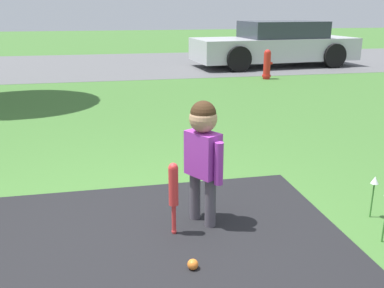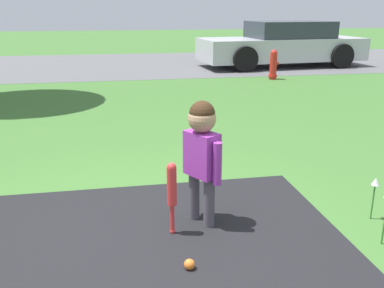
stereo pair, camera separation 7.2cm
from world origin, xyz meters
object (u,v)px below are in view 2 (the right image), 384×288
at_px(sports_ball, 189,264).
at_px(fire_hydrant, 273,65).
at_px(child, 202,146).
at_px(parked_car, 283,45).
at_px(baseball_bat, 172,189).

height_order(sports_ball, fire_hydrant, fire_hydrant).
xyz_separation_m(child, sports_ball, (-0.20, -0.61, -0.59)).
bearing_deg(parked_car, child, 59.89).
relative_size(baseball_bat, fire_hydrant, 0.82).
xyz_separation_m(baseball_bat, fire_hydrant, (3.31, 6.69, -0.03)).
distance_m(baseball_bat, fire_hydrant, 7.46).
bearing_deg(fire_hydrant, child, -115.04).
bearing_deg(sports_ball, fire_hydrant, 65.49).
bearing_deg(fire_hydrant, baseball_bat, -116.32).
bearing_deg(parked_car, fire_hydrant, 58.62).
xyz_separation_m(child, baseball_bat, (-0.25, -0.13, -0.27)).
distance_m(child, fire_hydrant, 7.24).
relative_size(baseball_bat, sports_ball, 7.85).
xyz_separation_m(baseball_bat, parked_car, (4.40, 8.86, 0.24)).
xyz_separation_m(fire_hydrant, parked_car, (1.10, 2.18, 0.27)).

